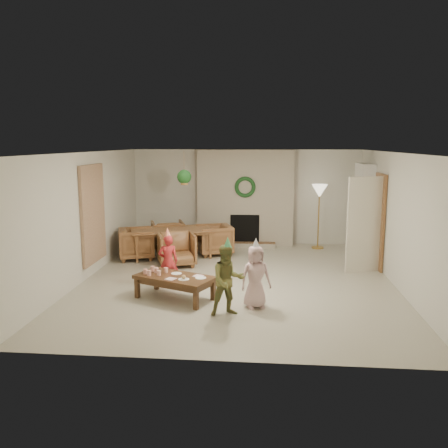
# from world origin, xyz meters

# --- Properties ---
(floor) EXTENTS (7.00, 7.00, 0.00)m
(floor) POSITION_xyz_m (0.00, 0.00, 0.00)
(floor) COLOR #B7B29E
(floor) RESTS_ON ground
(ceiling) EXTENTS (7.00, 7.00, 0.00)m
(ceiling) POSITION_xyz_m (0.00, 0.00, 2.50)
(ceiling) COLOR white
(ceiling) RESTS_ON wall_back
(wall_back) EXTENTS (7.00, 0.00, 7.00)m
(wall_back) POSITION_xyz_m (0.00, 3.50, 1.25)
(wall_back) COLOR silver
(wall_back) RESTS_ON floor
(wall_front) EXTENTS (7.00, 0.00, 7.00)m
(wall_front) POSITION_xyz_m (0.00, -3.50, 1.25)
(wall_front) COLOR silver
(wall_front) RESTS_ON floor
(wall_left) EXTENTS (0.00, 7.00, 7.00)m
(wall_left) POSITION_xyz_m (-3.00, 0.00, 1.25)
(wall_left) COLOR silver
(wall_left) RESTS_ON floor
(wall_right) EXTENTS (0.00, 7.00, 7.00)m
(wall_right) POSITION_xyz_m (3.00, 0.00, 1.25)
(wall_right) COLOR silver
(wall_right) RESTS_ON floor
(fireplace_mass) EXTENTS (2.50, 0.40, 2.50)m
(fireplace_mass) POSITION_xyz_m (0.00, 3.30, 1.25)
(fireplace_mass) COLOR #521715
(fireplace_mass) RESTS_ON floor
(fireplace_hearth) EXTENTS (1.60, 0.30, 0.12)m
(fireplace_hearth) POSITION_xyz_m (0.00, 2.95, 0.06)
(fireplace_hearth) COLOR #5B3419
(fireplace_hearth) RESTS_ON floor
(fireplace_firebox) EXTENTS (0.75, 0.12, 0.75)m
(fireplace_firebox) POSITION_xyz_m (0.00, 3.12, 0.45)
(fireplace_firebox) COLOR black
(fireplace_firebox) RESTS_ON floor
(fireplace_wreath) EXTENTS (0.54, 0.10, 0.54)m
(fireplace_wreath) POSITION_xyz_m (0.00, 3.07, 1.55)
(fireplace_wreath) COLOR #19431F
(fireplace_wreath) RESTS_ON fireplace_mass
(floor_lamp_base) EXTENTS (0.31, 0.31, 0.03)m
(floor_lamp_base) POSITION_xyz_m (1.88, 3.00, 0.02)
(floor_lamp_base) COLOR gold
(floor_lamp_base) RESTS_ON floor
(floor_lamp_post) EXTENTS (0.03, 0.03, 1.48)m
(floor_lamp_post) POSITION_xyz_m (1.88, 3.00, 0.77)
(floor_lamp_post) COLOR gold
(floor_lamp_post) RESTS_ON floor
(floor_lamp_shade) EXTENTS (0.39, 0.39, 0.33)m
(floor_lamp_shade) POSITION_xyz_m (1.88, 3.00, 1.48)
(floor_lamp_shade) COLOR beige
(floor_lamp_shade) RESTS_ON floor_lamp_post
(bookshelf_carcass) EXTENTS (0.30, 1.00, 2.20)m
(bookshelf_carcass) POSITION_xyz_m (2.84, 2.30, 1.10)
(bookshelf_carcass) COLOR white
(bookshelf_carcass) RESTS_ON floor
(bookshelf_shelf_a) EXTENTS (0.30, 0.92, 0.03)m
(bookshelf_shelf_a) POSITION_xyz_m (2.82, 2.30, 0.45)
(bookshelf_shelf_a) COLOR white
(bookshelf_shelf_a) RESTS_ON bookshelf_carcass
(bookshelf_shelf_b) EXTENTS (0.30, 0.92, 0.03)m
(bookshelf_shelf_b) POSITION_xyz_m (2.82, 2.30, 0.85)
(bookshelf_shelf_b) COLOR white
(bookshelf_shelf_b) RESTS_ON bookshelf_carcass
(bookshelf_shelf_c) EXTENTS (0.30, 0.92, 0.03)m
(bookshelf_shelf_c) POSITION_xyz_m (2.82, 2.30, 1.25)
(bookshelf_shelf_c) COLOR white
(bookshelf_shelf_c) RESTS_ON bookshelf_carcass
(bookshelf_shelf_d) EXTENTS (0.30, 0.92, 0.03)m
(bookshelf_shelf_d) POSITION_xyz_m (2.82, 2.30, 1.65)
(bookshelf_shelf_d) COLOR white
(bookshelf_shelf_d) RESTS_ON bookshelf_carcass
(books_row_lower) EXTENTS (0.20, 0.40, 0.24)m
(books_row_lower) POSITION_xyz_m (2.80, 2.15, 0.59)
(books_row_lower) COLOR #AF2220
(books_row_lower) RESTS_ON bookshelf_shelf_a
(books_row_mid) EXTENTS (0.20, 0.44, 0.24)m
(books_row_mid) POSITION_xyz_m (2.80, 2.35, 0.99)
(books_row_mid) COLOR navy
(books_row_mid) RESTS_ON bookshelf_shelf_b
(books_row_upper) EXTENTS (0.20, 0.36, 0.22)m
(books_row_upper) POSITION_xyz_m (2.80, 2.20, 1.38)
(books_row_upper) COLOR gold
(books_row_upper) RESTS_ON bookshelf_shelf_c
(door_frame) EXTENTS (0.05, 0.86, 2.04)m
(door_frame) POSITION_xyz_m (2.96, 1.20, 1.02)
(door_frame) COLOR brown
(door_frame) RESTS_ON floor
(door_leaf) EXTENTS (0.77, 0.32, 2.00)m
(door_leaf) POSITION_xyz_m (2.58, 0.82, 1.00)
(door_leaf) COLOR beige
(door_leaf) RESTS_ON floor
(curtain_panel) EXTENTS (0.06, 1.20, 2.00)m
(curtain_panel) POSITION_xyz_m (-2.96, 0.20, 1.25)
(curtain_panel) COLOR tan
(curtain_panel) RESTS_ON wall_left
(dining_table) EXTENTS (2.11, 1.59, 0.66)m
(dining_table) POSITION_xyz_m (-1.66, 1.75, 0.33)
(dining_table) COLOR brown
(dining_table) RESTS_ON floor
(dining_chair_near) EXTENTS (0.99, 1.01, 0.73)m
(dining_chair_near) POSITION_xyz_m (-1.40, 0.97, 0.36)
(dining_chair_near) COLOR brown
(dining_chair_near) RESTS_ON floor
(dining_chair_far) EXTENTS (0.99, 1.01, 0.73)m
(dining_chair_far) POSITION_xyz_m (-1.93, 2.53, 0.36)
(dining_chair_far) COLOR brown
(dining_chair_far) RESTS_ON floor
(dining_chair_left) EXTENTS (1.01, 0.99, 0.73)m
(dining_chair_left) POSITION_xyz_m (-2.44, 1.48, 0.36)
(dining_chair_left) COLOR brown
(dining_chair_left) RESTS_ON floor
(dining_chair_right) EXTENTS (1.01, 0.99, 0.73)m
(dining_chair_right) POSITION_xyz_m (-0.68, 2.08, 0.36)
(dining_chair_right) COLOR brown
(dining_chair_right) RESTS_ON floor
(hanging_plant_cord) EXTENTS (0.01, 0.01, 0.70)m
(hanging_plant_cord) POSITION_xyz_m (-1.30, 1.50, 2.15)
(hanging_plant_cord) COLOR tan
(hanging_plant_cord) RESTS_ON ceiling
(hanging_plant_pot) EXTENTS (0.16, 0.16, 0.12)m
(hanging_plant_pot) POSITION_xyz_m (-1.30, 1.50, 1.80)
(hanging_plant_pot) COLOR #A67035
(hanging_plant_pot) RESTS_ON hanging_plant_cord
(hanging_plant_foliage) EXTENTS (0.32, 0.32, 0.32)m
(hanging_plant_foliage) POSITION_xyz_m (-1.30, 1.50, 1.92)
(hanging_plant_foliage) COLOR #184A1B
(hanging_plant_foliage) RESTS_ON hanging_plant_pot
(coffee_table_top) EXTENTS (1.50, 1.16, 0.06)m
(coffee_table_top) POSITION_xyz_m (-1.01, -1.23, 0.38)
(coffee_table_top) COLOR #4E301A
(coffee_table_top) RESTS_ON floor
(coffee_table_apron) EXTENTS (1.36, 1.02, 0.08)m
(coffee_table_apron) POSITION_xyz_m (-1.01, -1.23, 0.31)
(coffee_table_apron) COLOR #4E301A
(coffee_table_apron) RESTS_ON floor
(coffee_leg_fl) EXTENTS (0.10, 0.10, 0.35)m
(coffee_leg_fl) POSITION_xyz_m (-1.68, -1.23, 0.18)
(coffee_leg_fl) COLOR #4E301A
(coffee_leg_fl) RESTS_ON floor
(coffee_leg_fr) EXTENTS (0.10, 0.10, 0.35)m
(coffee_leg_fr) POSITION_xyz_m (-0.56, -1.73, 0.18)
(coffee_leg_fr) COLOR #4E301A
(coffee_leg_fr) RESTS_ON floor
(coffee_leg_bl) EXTENTS (0.10, 0.10, 0.35)m
(coffee_leg_bl) POSITION_xyz_m (-1.45, -0.73, 0.18)
(coffee_leg_bl) COLOR #4E301A
(coffee_leg_bl) RESTS_ON floor
(coffee_leg_br) EXTENTS (0.10, 0.10, 0.35)m
(coffee_leg_br) POSITION_xyz_m (-0.34, -1.23, 0.18)
(coffee_leg_br) COLOR #4E301A
(coffee_leg_br) RESTS_ON floor
(cup_a) EXTENTS (0.10, 0.10, 0.09)m
(cup_a) POSITION_xyz_m (-1.54, -1.16, 0.46)
(cup_a) COLOR white
(cup_a) RESTS_ON coffee_table_top
(cup_b) EXTENTS (0.10, 0.10, 0.09)m
(cup_b) POSITION_xyz_m (-1.46, -0.97, 0.46)
(cup_b) COLOR white
(cup_b) RESTS_ON coffee_table_top
(cup_c) EXTENTS (0.10, 0.10, 0.09)m
(cup_c) POSITION_xyz_m (-1.45, -1.26, 0.46)
(cup_c) COLOR white
(cup_c) RESTS_ON coffee_table_top
(cup_d) EXTENTS (0.10, 0.10, 0.09)m
(cup_d) POSITION_xyz_m (-1.37, -1.07, 0.46)
(cup_d) COLOR white
(cup_d) RESTS_ON coffee_table_top
(cup_e) EXTENTS (0.10, 0.10, 0.09)m
(cup_e) POSITION_xyz_m (-1.29, -1.24, 0.46)
(cup_e) COLOR white
(cup_e) RESTS_ON coffee_table_top
(cup_f) EXTENTS (0.10, 0.10, 0.09)m
(cup_f) POSITION_xyz_m (-1.20, -1.05, 0.46)
(cup_f) COLOR white
(cup_f) RESTS_ON coffee_table_top
(plate_a) EXTENTS (0.25, 0.25, 0.01)m
(plate_a) POSITION_xyz_m (-1.00, -1.09, 0.42)
(plate_a) COLOR white
(plate_a) RESTS_ON coffee_table_top
(plate_b) EXTENTS (0.25, 0.25, 0.01)m
(plate_b) POSITION_xyz_m (-0.81, -1.43, 0.42)
(plate_b) COLOR white
(plate_b) RESTS_ON coffee_table_top
(plate_c) EXTENTS (0.25, 0.25, 0.01)m
(plate_c) POSITION_xyz_m (-0.54, -1.32, 0.42)
(plate_c) COLOR white
(plate_c) RESTS_ON coffee_table_top
(food_scoop) EXTENTS (0.10, 0.10, 0.07)m
(food_scoop) POSITION_xyz_m (-0.81, -1.43, 0.46)
(food_scoop) COLOR tan
(food_scoop) RESTS_ON plate_b
(napkin_left) EXTENTS (0.20, 0.20, 0.01)m
(napkin_left) POSITION_xyz_m (-1.04, -1.42, 0.42)
(napkin_left) COLOR #F0B1C7
(napkin_left) RESTS_ON coffee_table_top
(napkin_right) EXTENTS (0.20, 0.20, 0.01)m
(napkin_right) POSITION_xyz_m (-0.60, -1.21, 0.42)
(napkin_right) COLOR #F0B1C7
(napkin_right) RESTS_ON coffee_table_top
(child_red) EXTENTS (0.41, 0.32, 1.00)m
(child_red) POSITION_xyz_m (-1.25, -0.59, 0.50)
(child_red) COLOR #B52629
(child_red) RESTS_ON floor
(party_hat_red) EXTENTS (0.15, 0.15, 0.19)m
(party_hat_red) POSITION_xyz_m (-1.25, -0.59, 1.05)
(party_hat_red) COLOR #FFC054
(party_hat_red) RESTS_ON child_red
(child_plaid) EXTENTS (0.66, 0.59, 1.13)m
(child_plaid) POSITION_xyz_m (-0.03, -1.90, 0.56)
(child_plaid) COLOR olive
(child_plaid) RESTS_ON floor
(party_hat_plaid) EXTENTS (0.13, 0.13, 0.18)m
(party_hat_plaid) POSITION_xyz_m (-0.03, -1.90, 1.17)
(party_hat_plaid) COLOR #52BF78
(party_hat_plaid) RESTS_ON child_plaid
(child_pink) EXTENTS (0.59, 0.49, 1.04)m
(child_pink) POSITION_xyz_m (0.39, -1.53, 0.52)
(child_pink) COLOR beige
(child_pink) RESTS_ON floor
(party_hat_pink) EXTENTS (0.16, 0.16, 0.19)m
(party_hat_pink) POSITION_xyz_m (0.39, -1.53, 1.08)
(party_hat_pink) COLOR silver
(party_hat_pink) RESTS_ON child_pink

